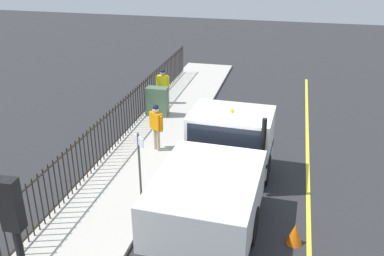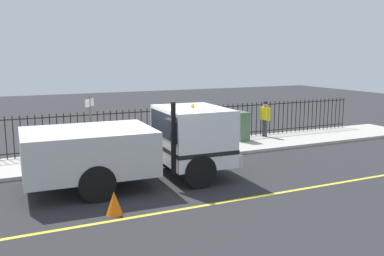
{
  "view_description": "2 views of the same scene",
  "coord_description": "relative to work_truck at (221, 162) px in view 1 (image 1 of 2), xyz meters",
  "views": [
    {
      "loc": [
        -1.49,
        10.56,
        6.92
      ],
      "look_at": [
        1.3,
        -1.01,
        1.63
      ],
      "focal_mm": 39.88,
      "sensor_mm": 36.0,
      "label": 1
    },
    {
      "loc": [
        -11.27,
        4.05,
        3.72
      ],
      "look_at": [
        0.98,
        -1.71,
        1.36
      ],
      "focal_mm": 39.47,
      "sensor_mm": 36.0,
      "label": 2
    }
  ],
  "objects": [
    {
      "name": "sidewalk_slab",
      "position": [
        3.06,
        -0.16,
        -1.14
      ],
      "size": [
        2.64,
        27.39,
        0.12
      ],
      "primitive_type": "cube",
      "color": "#B7B2A8",
      "rests_on": "ground"
    },
    {
      "name": "street_sign",
      "position": [
        1.97,
        1.17,
        0.35
      ],
      "size": [
        0.4,
        0.34,
        2.29
      ],
      "color": "#4C4C4C",
      "rests_on": "sidewalk_slab"
    },
    {
      "name": "work_truck",
      "position": [
        0.0,
        0.0,
        0.0
      ],
      "size": [
        2.7,
        6.08,
        2.47
      ],
      "rotation": [
        0.0,
        0.0,
        3.11
      ],
      "color": "white",
      "rests_on": "ground"
    },
    {
      "name": "traffic_cone",
      "position": [
        -2.14,
        1.52,
        -0.92
      ],
      "size": [
        0.4,
        0.4,
        0.57
      ],
      "primitive_type": "cone",
      "color": "orange",
      "rests_on": "ground"
    },
    {
      "name": "iron_fence",
      "position": [
        4.19,
        -0.16,
        -0.32
      ],
      "size": [
        0.04,
        23.32,
        1.5
      ],
      "color": "black",
      "rests_on": "sidewalk_slab"
    },
    {
      "name": "lane_marking",
      "position": [
        -2.51,
        -0.16,
        -1.2
      ],
      "size": [
        0.12,
        24.65,
        0.01
      ],
      "primitive_type": "cube",
      "color": "yellow",
      "rests_on": "ground"
    },
    {
      "name": "utility_cabinet",
      "position": [
        3.63,
        -5.46,
        -0.47
      ],
      "size": [
        0.9,
        0.47,
        1.22
      ],
      "primitive_type": "cube",
      "color": "#4C6B4C",
      "rests_on": "sidewalk_slab"
    },
    {
      "name": "traffic_light_near",
      "position": [
        2.14,
        5.93,
        1.53
      ],
      "size": [
        0.31,
        0.22,
        3.67
      ],
      "rotation": [
        0.0,
        0.0,
        3.18
      ],
      "color": "black",
      "rests_on": "sidewalk_slab"
    },
    {
      "name": "worker_standing",
      "position": [
        2.67,
        -2.37,
        -0.04
      ],
      "size": [
        0.54,
        0.44,
        1.7
      ],
      "rotation": [
        0.0,
        0.0,
        2.57
      ],
      "color": "orange",
      "rests_on": "sidewalk_slab"
    },
    {
      "name": "ground_plane",
      "position": [
        -0.19,
        -0.16,
        -1.21
      ],
      "size": [
        60.26,
        60.26,
        0.0
      ],
      "primitive_type": "plane",
      "color": "#2B2B2D",
      "rests_on": "ground"
    },
    {
      "name": "pedestrian_distant",
      "position": [
        3.82,
        -6.86,
        -0.11
      ],
      "size": [
        0.6,
        0.25,
        1.59
      ],
      "rotation": [
        0.0,
        0.0,
        0.12
      ],
      "color": "yellow",
      "rests_on": "sidewalk_slab"
    }
  ]
}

